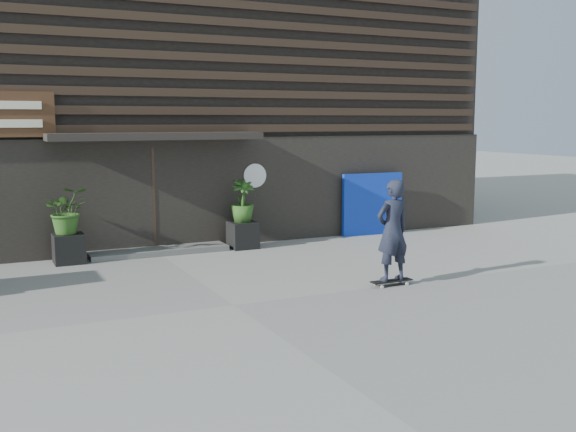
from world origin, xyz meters
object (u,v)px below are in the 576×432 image
blue_tarp (372,204)px  skateboarder (393,231)px  planter_pot_left (69,249)px  planter_pot_right (243,235)px

blue_tarp → skateboarder: bearing=-116.4°
blue_tarp → skateboarder: size_ratio=0.89×
blue_tarp → planter_pot_left: bearing=-175.3°
planter_pot_left → skateboarder: skateboarder is taller
planter_pot_right → planter_pot_left: bearing=180.0°
planter_pot_left → blue_tarp: (7.44, 0.30, 0.48)m
planter_pot_right → blue_tarp: size_ratio=0.36×
planter_pot_left → planter_pot_right: bearing=0.0°
planter_pot_right → skateboarder: skateboarder is taller
planter_pot_left → planter_pot_right: size_ratio=1.00×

